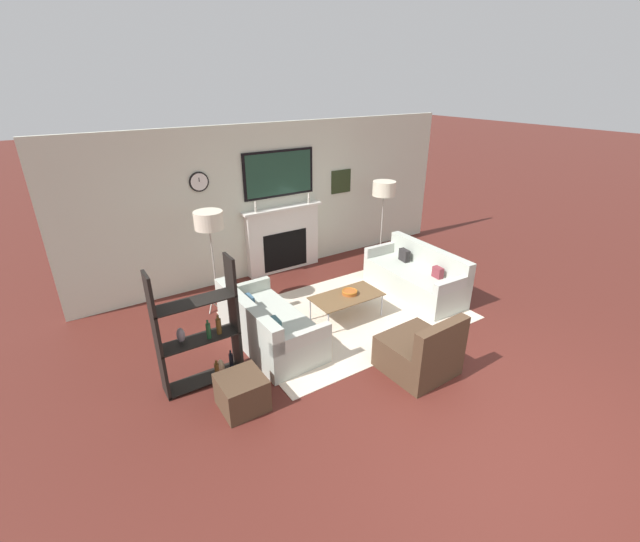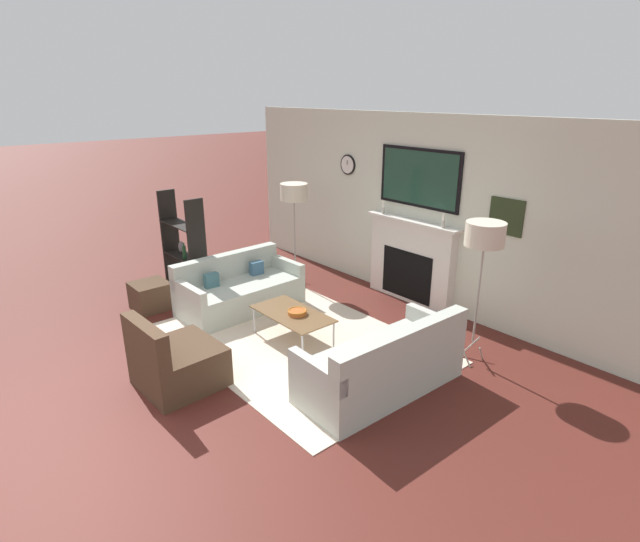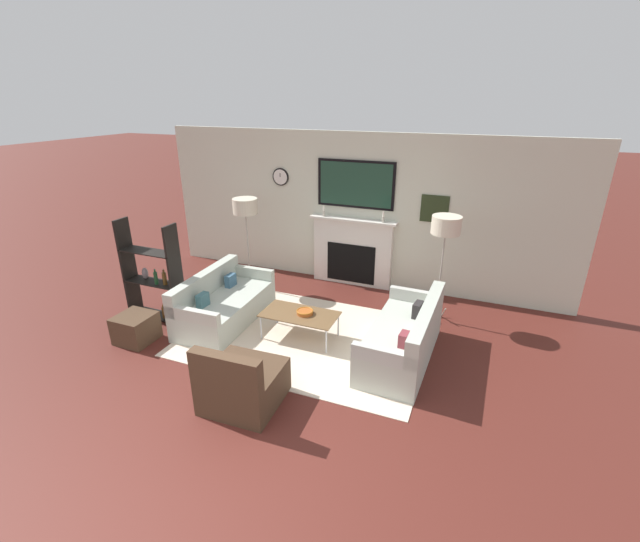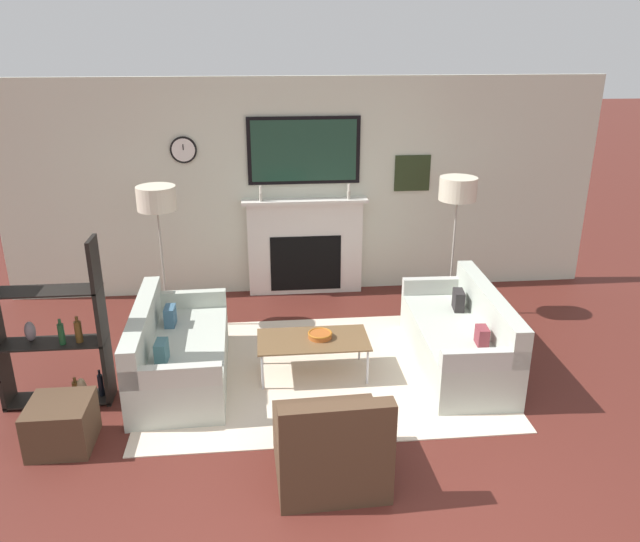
# 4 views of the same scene
# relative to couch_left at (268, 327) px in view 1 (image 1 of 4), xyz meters

# --- Properties ---
(ground_plane) EXTENTS (60.00, 60.00, 0.00)m
(ground_plane) POSITION_rel_couch_left_xyz_m (1.40, -2.80, -0.27)
(ground_plane) COLOR #52201A
(fireplace_wall) EXTENTS (7.45, 0.28, 2.70)m
(fireplace_wall) POSITION_rel_couch_left_xyz_m (1.40, 2.19, 0.97)
(fireplace_wall) COLOR silver
(fireplace_wall) RESTS_ON ground_plane
(area_rug) EXTENTS (3.41, 2.42, 0.01)m
(area_rug) POSITION_rel_couch_left_xyz_m (1.40, 0.00, -0.26)
(area_rug) COLOR beige
(area_rug) RESTS_ON ground_plane
(couch_left) EXTENTS (0.88, 1.74, 0.75)m
(couch_left) POSITION_rel_couch_left_xyz_m (0.00, 0.00, 0.00)
(couch_left) COLOR #B5BCAF
(couch_left) RESTS_ON ground_plane
(couch_right) EXTENTS (0.82, 1.82, 0.80)m
(couch_right) POSITION_rel_couch_left_xyz_m (2.80, 0.00, 0.02)
(couch_right) COLOR #B5BCAF
(couch_right) RESTS_ON ground_plane
(armchair) EXTENTS (0.83, 0.83, 0.82)m
(armchair) POSITION_rel_couch_left_xyz_m (1.31, -1.59, 0.00)
(armchair) COLOR #4B3524
(armchair) RESTS_ON ground_plane
(coffee_table) EXTENTS (1.08, 0.57, 0.39)m
(coffee_table) POSITION_rel_couch_left_xyz_m (1.32, -0.04, 0.09)
(coffee_table) COLOR brown
(coffee_table) RESTS_ON ground_plane
(decorative_bowl) EXTENTS (0.24, 0.24, 0.06)m
(decorative_bowl) POSITION_rel_couch_left_xyz_m (1.39, -0.02, 0.15)
(decorative_bowl) COLOR #B55922
(decorative_bowl) RESTS_ON coffee_table
(floor_lamp_left) EXTENTS (0.42, 0.42, 1.64)m
(floor_lamp_left) POSITION_rel_couch_left_xyz_m (-0.26, 1.23, 1.22)
(floor_lamp_left) COLOR #9E998E
(floor_lamp_left) RESTS_ON ground_plane
(floor_lamp_right) EXTENTS (0.42, 0.42, 1.67)m
(floor_lamp_right) POSITION_rel_couch_left_xyz_m (3.06, 1.23, 1.25)
(floor_lamp_right) COLOR #9E998E
(floor_lamp_right) RESTS_ON ground_plane
(shelf_unit) EXTENTS (0.94, 0.28, 1.55)m
(shelf_unit) POSITION_rel_couch_left_xyz_m (-1.01, -0.30, 0.42)
(shelf_unit) COLOR black
(shelf_unit) RESTS_ON ground_plane
(ottoman) EXTENTS (0.49, 0.49, 0.40)m
(ottoman) POSITION_rel_couch_left_xyz_m (-0.81, -0.98, -0.07)
(ottoman) COLOR #4B3524
(ottoman) RESTS_ON ground_plane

